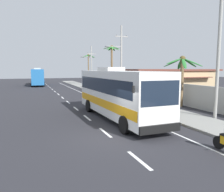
% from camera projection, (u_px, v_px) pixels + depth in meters
% --- Properties ---
extents(ground_plane, '(160.00, 160.00, 0.00)m').
position_uv_depth(ground_plane, '(111.00, 137.00, 11.97)').
color(ground_plane, '#28282D').
extents(sidewalk_kerb, '(3.20, 90.00, 0.14)m').
position_uv_depth(sidewalk_kerb, '(138.00, 103.00, 23.64)').
color(sidewalk_kerb, gray).
rests_on(sidewalk_kerb, ground).
extents(lane_markings, '(3.83, 71.00, 0.01)m').
position_uv_depth(lane_markings, '(87.00, 100.00, 26.25)').
color(lane_markings, white).
rests_on(lane_markings, ground).
extents(boundary_wall, '(0.24, 60.00, 2.20)m').
position_uv_depth(boundary_wall, '(150.00, 89.00, 28.56)').
color(boundary_wall, '#B2B2AD').
rests_on(boundary_wall, ground).
extents(coach_bus_foreground, '(3.17, 11.10, 3.81)m').
position_uv_depth(coach_bus_foreground, '(117.00, 92.00, 16.41)').
color(coach_bus_foreground, white).
rests_on(coach_bus_foreground, ground).
extents(coach_bus_far_lane, '(3.23, 11.51, 3.88)m').
position_uv_depth(coach_bus_far_lane, '(38.00, 76.00, 49.45)').
color(coach_bus_far_lane, '#2366A8').
rests_on(coach_bus_far_lane, ground).
extents(pedestrian_near_kerb, '(0.36, 0.36, 1.60)m').
position_uv_depth(pedestrian_near_kerb, '(132.00, 94.00, 24.45)').
color(pedestrian_near_kerb, gold).
rests_on(pedestrian_near_kerb, sidewalk_kerb).
extents(utility_pole_nearest, '(2.52, 0.24, 9.76)m').
position_uv_depth(utility_pole_nearest, '(219.00, 48.00, 15.60)').
color(utility_pole_nearest, '#9E9E99').
rests_on(utility_pole_nearest, ground).
extents(utility_pole_mid, '(3.31, 0.24, 9.64)m').
position_uv_depth(utility_pole_mid, '(121.00, 59.00, 31.14)').
color(utility_pole_mid, '#9E9E99').
rests_on(utility_pole_mid, ground).
extents(utility_pole_far, '(3.28, 0.24, 8.49)m').
position_uv_depth(utility_pole_far, '(91.00, 65.00, 46.99)').
color(utility_pole_far, '#9E9E99').
rests_on(utility_pole_far, ground).
extents(palm_nearest, '(2.90, 2.87, 7.73)m').
position_uv_depth(palm_nearest, '(112.00, 60.00, 38.41)').
color(palm_nearest, brown).
rests_on(palm_nearest, ground).
extents(palm_third, '(3.40, 3.15, 7.10)m').
position_uv_depth(palm_third, '(88.00, 62.00, 51.69)').
color(palm_third, brown).
rests_on(palm_third, ground).
extents(palm_fourth, '(3.98, 3.53, 4.93)m').
position_uv_depth(palm_fourth, '(182.00, 71.00, 21.40)').
color(palm_fourth, brown).
rests_on(palm_fourth, ground).
extents(roadside_building, '(13.21, 8.76, 3.64)m').
position_uv_depth(roadside_building, '(165.00, 81.00, 32.74)').
color(roadside_building, tan).
rests_on(roadside_building, ground).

